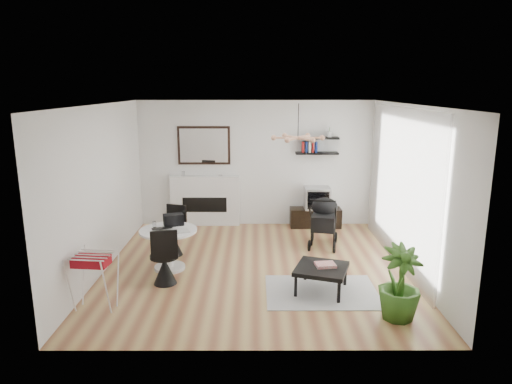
{
  "coord_description": "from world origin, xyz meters",
  "views": [
    {
      "loc": [
        -0.0,
        -7.21,
        2.96
      ],
      "look_at": [
        0.01,
        0.4,
        1.21
      ],
      "focal_mm": 32.0,
      "sensor_mm": 36.0,
      "label": 1
    }
  ],
  "objects_px": {
    "fireplace": "(205,195)",
    "drying_rack": "(94,280)",
    "stroller": "(324,223)",
    "tv_console": "(315,217)",
    "crt_tv": "(317,198)",
    "potted_plant": "(399,283)",
    "coffee_table": "(321,270)",
    "dining_table": "(169,243)"
  },
  "relations": [
    {
      "from": "drying_rack",
      "to": "coffee_table",
      "type": "xyz_separation_m",
      "value": [
        3.15,
        0.55,
        -0.08
      ]
    },
    {
      "from": "crt_tv",
      "to": "stroller",
      "type": "relative_size",
      "value": 0.52
    },
    {
      "from": "fireplace",
      "to": "tv_console",
      "type": "xyz_separation_m",
      "value": [
        2.4,
        -0.12,
        -0.48
      ]
    },
    {
      "from": "crt_tv",
      "to": "dining_table",
      "type": "relative_size",
      "value": 0.57
    },
    {
      "from": "drying_rack",
      "to": "stroller",
      "type": "relative_size",
      "value": 0.78
    },
    {
      "from": "drying_rack",
      "to": "stroller",
      "type": "xyz_separation_m",
      "value": [
        3.48,
        2.57,
        0.02
      ]
    },
    {
      "from": "stroller",
      "to": "coffee_table",
      "type": "height_order",
      "value": "stroller"
    },
    {
      "from": "drying_rack",
      "to": "coffee_table",
      "type": "bearing_deg",
      "value": 15.94
    },
    {
      "from": "crt_tv",
      "to": "coffee_table",
      "type": "distance_m",
      "value": 3.25
    },
    {
      "from": "tv_console",
      "to": "dining_table",
      "type": "bearing_deg",
      "value": -139.05
    },
    {
      "from": "coffee_table",
      "to": "crt_tv",
      "type": "bearing_deg",
      "value": 83.78
    },
    {
      "from": "drying_rack",
      "to": "stroller",
      "type": "height_order",
      "value": "stroller"
    },
    {
      "from": "tv_console",
      "to": "stroller",
      "type": "distance_m",
      "value": 1.23
    },
    {
      "from": "tv_console",
      "to": "potted_plant",
      "type": "distance_m",
      "value": 4.09
    },
    {
      "from": "fireplace",
      "to": "dining_table",
      "type": "xyz_separation_m",
      "value": [
        -0.33,
        -2.5,
        -0.23
      ]
    },
    {
      "from": "tv_console",
      "to": "coffee_table",
      "type": "relative_size",
      "value": 1.18
    },
    {
      "from": "tv_console",
      "to": "stroller",
      "type": "xyz_separation_m",
      "value": [
        -0.0,
        -1.21,
        0.23
      ]
    },
    {
      "from": "fireplace",
      "to": "stroller",
      "type": "xyz_separation_m",
      "value": [
        2.4,
        -1.33,
        -0.25
      ]
    },
    {
      "from": "tv_console",
      "to": "crt_tv",
      "type": "height_order",
      "value": "crt_tv"
    },
    {
      "from": "fireplace",
      "to": "drying_rack",
      "type": "height_order",
      "value": "fireplace"
    },
    {
      "from": "stroller",
      "to": "crt_tv",
      "type": "bearing_deg",
      "value": 101.13
    },
    {
      "from": "potted_plant",
      "to": "coffee_table",
      "type": "bearing_deg",
      "value": 137.24
    },
    {
      "from": "drying_rack",
      "to": "fireplace",
      "type": "bearing_deg",
      "value": 80.52
    },
    {
      "from": "tv_console",
      "to": "stroller",
      "type": "bearing_deg",
      "value": -90.22
    },
    {
      "from": "coffee_table",
      "to": "potted_plant",
      "type": "distance_m",
      "value": 1.22
    },
    {
      "from": "dining_table",
      "to": "potted_plant",
      "type": "bearing_deg",
      "value": -26.95
    },
    {
      "from": "potted_plant",
      "to": "fireplace",
      "type": "bearing_deg",
      "value": 125.36
    },
    {
      "from": "tv_console",
      "to": "coffee_table",
      "type": "distance_m",
      "value": 3.24
    },
    {
      "from": "drying_rack",
      "to": "stroller",
      "type": "bearing_deg",
      "value": 42.46
    },
    {
      "from": "crt_tv",
      "to": "coffee_table",
      "type": "height_order",
      "value": "crt_tv"
    },
    {
      "from": "coffee_table",
      "to": "potted_plant",
      "type": "bearing_deg",
      "value": -42.76
    },
    {
      "from": "drying_rack",
      "to": "potted_plant",
      "type": "xyz_separation_m",
      "value": [
        4.04,
        -0.27,
        0.08
      ]
    },
    {
      "from": "tv_console",
      "to": "dining_table",
      "type": "relative_size",
      "value": 1.16
    },
    {
      "from": "stroller",
      "to": "potted_plant",
      "type": "relative_size",
      "value": 1.03
    },
    {
      "from": "tv_console",
      "to": "crt_tv",
      "type": "distance_m",
      "value": 0.44
    },
    {
      "from": "potted_plant",
      "to": "drying_rack",
      "type": "bearing_deg",
      "value": 176.21
    },
    {
      "from": "fireplace",
      "to": "drying_rack",
      "type": "relative_size",
      "value": 2.7
    },
    {
      "from": "dining_table",
      "to": "tv_console",
      "type": "bearing_deg",
      "value": 40.95
    },
    {
      "from": "coffee_table",
      "to": "drying_rack",
      "type": "bearing_deg",
      "value": -170.05
    },
    {
      "from": "crt_tv",
      "to": "potted_plant",
      "type": "bearing_deg",
      "value": -82.44
    },
    {
      "from": "stroller",
      "to": "drying_rack",
      "type": "bearing_deg",
      "value": -131.16
    },
    {
      "from": "fireplace",
      "to": "drying_rack",
      "type": "bearing_deg",
      "value": -105.47
    }
  ]
}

